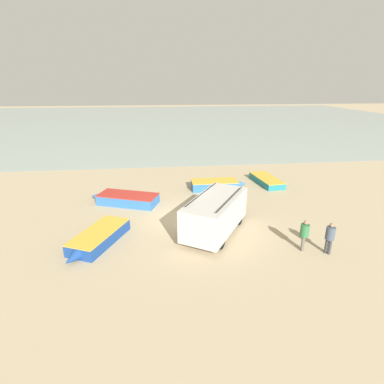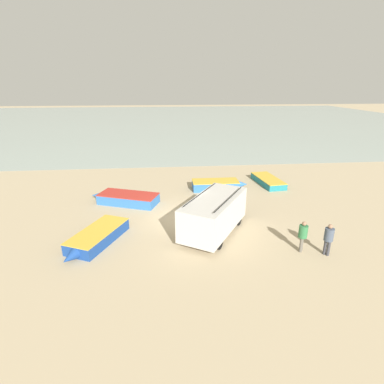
{
  "view_description": "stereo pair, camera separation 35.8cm",
  "coord_description": "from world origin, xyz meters",
  "px_view_note": "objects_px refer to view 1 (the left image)",
  "views": [
    {
      "loc": [
        -1.22,
        -16.67,
        7.83
      ],
      "look_at": [
        0.94,
        1.9,
        1.0
      ],
      "focal_mm": 28.0,
      "sensor_mm": 36.0,
      "label": 1
    },
    {
      "loc": [
        -0.86,
        -16.71,
        7.83
      ],
      "look_at": [
        0.94,
        1.9,
        1.0
      ],
      "focal_mm": 28.0,
      "sensor_mm": 36.0,
      "label": 2
    }
  ],
  "objects_px": {
    "fishing_rowboat_1": "(126,199)",
    "fisherman_0": "(330,236)",
    "fishing_rowboat_2": "(266,180)",
    "fishing_rowboat_3": "(216,185)",
    "parked_van": "(216,213)",
    "fishing_rowboat_0": "(98,238)",
    "fisherman_1": "(304,233)"
  },
  "relations": [
    {
      "from": "fishing_rowboat_1",
      "to": "fisherman_0",
      "type": "height_order",
      "value": "fisherman_0"
    },
    {
      "from": "fishing_rowboat_2",
      "to": "fisherman_0",
      "type": "relative_size",
      "value": 2.8
    },
    {
      "from": "fishing_rowboat_1",
      "to": "fishing_rowboat_3",
      "type": "xyz_separation_m",
      "value": [
        6.76,
        2.29,
        0.0
      ]
    },
    {
      "from": "parked_van",
      "to": "fishing_rowboat_0",
      "type": "xyz_separation_m",
      "value": [
        -6.25,
        -0.59,
        -0.81
      ]
    },
    {
      "from": "fishing_rowboat_2",
      "to": "fisherman_1",
      "type": "height_order",
      "value": "fisherman_1"
    },
    {
      "from": "fishing_rowboat_0",
      "to": "fisherman_1",
      "type": "relative_size",
      "value": 2.78
    },
    {
      "from": "parked_van",
      "to": "fishing_rowboat_2",
      "type": "bearing_deg",
      "value": -3.58
    },
    {
      "from": "fishing_rowboat_0",
      "to": "fisherman_0",
      "type": "bearing_deg",
      "value": 103.08
    },
    {
      "from": "fisherman_0",
      "to": "fisherman_1",
      "type": "bearing_deg",
      "value": -62.03
    },
    {
      "from": "parked_van",
      "to": "fishing_rowboat_1",
      "type": "distance_m",
      "value": 7.2
    },
    {
      "from": "fisherman_1",
      "to": "fishing_rowboat_1",
      "type": "bearing_deg",
      "value": -2.5
    },
    {
      "from": "parked_van",
      "to": "fishing_rowboat_3",
      "type": "relative_size",
      "value": 1.22
    },
    {
      "from": "parked_van",
      "to": "fishing_rowboat_1",
      "type": "height_order",
      "value": "parked_van"
    },
    {
      "from": "fisherman_0",
      "to": "fisherman_1",
      "type": "relative_size",
      "value": 1.01
    },
    {
      "from": "parked_van",
      "to": "fishing_rowboat_2",
      "type": "xyz_separation_m",
      "value": [
        5.81,
        8.04,
        -0.87
      ]
    },
    {
      "from": "fisherman_1",
      "to": "fishing_rowboat_3",
      "type": "bearing_deg",
      "value": -39.82
    },
    {
      "from": "fishing_rowboat_0",
      "to": "fisherman_1",
      "type": "bearing_deg",
      "value": 104.28
    },
    {
      "from": "parked_van",
      "to": "fishing_rowboat_1",
      "type": "bearing_deg",
      "value": 80.15
    },
    {
      "from": "fishing_rowboat_1",
      "to": "fisherman_1",
      "type": "height_order",
      "value": "fisherman_1"
    },
    {
      "from": "fishing_rowboat_0",
      "to": "fishing_rowboat_3",
      "type": "height_order",
      "value": "fishing_rowboat_3"
    },
    {
      "from": "parked_van",
      "to": "fishing_rowboat_0",
      "type": "relative_size",
      "value": 1.19
    },
    {
      "from": "fishing_rowboat_3",
      "to": "parked_van",
      "type": "bearing_deg",
      "value": -101.11
    },
    {
      "from": "fishing_rowboat_1",
      "to": "fisherman_1",
      "type": "xyz_separation_m",
      "value": [
        9.25,
        -7.22,
        0.62
      ]
    },
    {
      "from": "fishing_rowboat_1",
      "to": "fisherman_0",
      "type": "distance_m",
      "value": 12.87
    },
    {
      "from": "fishing_rowboat_0",
      "to": "fishing_rowboat_3",
      "type": "distance_m",
      "value": 10.87
    },
    {
      "from": "parked_van",
      "to": "fishing_rowboat_0",
      "type": "height_order",
      "value": "parked_van"
    },
    {
      "from": "fishing_rowboat_0",
      "to": "fishing_rowboat_1",
      "type": "height_order",
      "value": "fishing_rowboat_1"
    },
    {
      "from": "fishing_rowboat_0",
      "to": "fishing_rowboat_2",
      "type": "bearing_deg",
      "value": 150.09
    },
    {
      "from": "fisherman_0",
      "to": "fishing_rowboat_0",
      "type": "bearing_deg",
      "value": -51.24
    },
    {
      "from": "parked_van",
      "to": "fishing_rowboat_2",
      "type": "distance_m",
      "value": 9.96
    },
    {
      "from": "fishing_rowboat_3",
      "to": "fishing_rowboat_1",
      "type": "bearing_deg",
      "value": -160.85
    },
    {
      "from": "parked_van",
      "to": "fisherman_0",
      "type": "xyz_separation_m",
      "value": [
        5.01,
        -2.86,
        -0.16
      ]
    }
  ]
}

